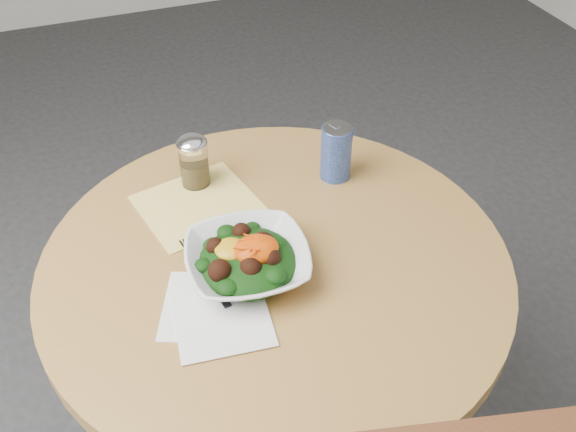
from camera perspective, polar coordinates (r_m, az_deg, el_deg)
The scene contains 7 objects.
table at distance 1.38m, azimuth -1.03°, elevation -9.47°, with size 0.90×0.90×0.75m.
cloth_napkin at distance 1.35m, azimuth -7.97°, elevation 1.00°, with size 0.23×0.21×0.00m, color yellow.
paper_napkins at distance 1.14m, azimuth -6.44°, elevation -8.50°, with size 0.21×0.23×0.00m.
salad_bowl at distance 1.18m, azimuth -3.61°, elevation -3.94°, with size 0.25×0.25×0.08m.
fork at distance 1.21m, azimuth -7.53°, elevation -4.67°, with size 0.05×0.20×0.00m.
spice_shaker at distance 1.38m, azimuth -8.37°, elevation 4.81°, with size 0.07×0.07×0.12m.
beverage_can at distance 1.39m, azimuth 4.29°, elevation 5.69°, with size 0.07×0.07×0.13m.
Camera 1 is at (-0.28, -0.83, 1.61)m, focal length 40.00 mm.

